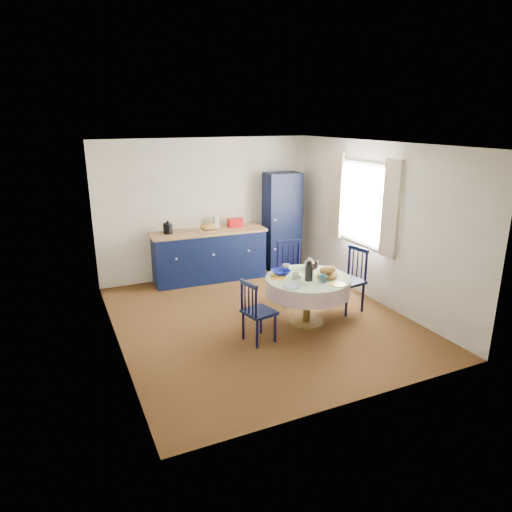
{
  "coord_description": "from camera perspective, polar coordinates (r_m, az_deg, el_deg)",
  "views": [
    {
      "loc": [
        -2.61,
        -5.55,
        2.84
      ],
      "look_at": [
        0.03,
        0.2,
        0.91
      ],
      "focal_mm": 32.0,
      "sensor_mm": 36.0,
      "label": 1
    }
  ],
  "objects": [
    {
      "name": "chair_far",
      "position": [
        7.23,
        4.44,
        -2.0
      ],
      "size": [
        0.49,
        0.47,
        0.98
      ],
      "rotation": [
        0.0,
        0.0,
        -0.14
      ],
      "color": "black",
      "rests_on": "floor"
    },
    {
      "name": "cobalt_bowl",
      "position": [
        6.44,
        3.13,
        -2.04
      ],
      "size": [
        0.27,
        0.27,
        0.07
      ],
      "primitive_type": "imported",
      "color": "navy",
      "rests_on": "dining_table"
    },
    {
      "name": "ceiling",
      "position": [
        6.14,
        0.55,
        13.82
      ],
      "size": [
        4.5,
        4.5,
        0.0
      ],
      "primitive_type": "plane",
      "rotation": [
        3.14,
        0.0,
        0.0
      ],
      "color": "white",
      "rests_on": "wall_back"
    },
    {
      "name": "pantry_cabinet",
      "position": [
        8.76,
        3.26,
        4.34
      ],
      "size": [
        0.67,
        0.5,
        1.85
      ],
      "rotation": [
        0.0,
        0.0,
        -0.06
      ],
      "color": "black",
      "rests_on": "floor"
    },
    {
      "name": "kitchen_counter",
      "position": [
        8.26,
        -5.91,
        0.23
      ],
      "size": [
        2.08,
        0.74,
        1.15
      ],
      "rotation": [
        0.0,
        0.0,
        -0.05
      ],
      "color": "black",
      "rests_on": "floor"
    },
    {
      "name": "mug_d",
      "position": [
        6.58,
        3.8,
        -1.47
      ],
      "size": [
        0.11,
        0.11,
        0.1
      ],
      "primitive_type": "imported",
      "color": "silver",
      "rests_on": "dining_table"
    },
    {
      "name": "dining_table",
      "position": [
        6.4,
        6.52,
        -3.67
      ],
      "size": [
        1.18,
        1.18,
        0.99
      ],
      "color": "#543F18",
      "rests_on": "floor"
    },
    {
      "name": "window",
      "position": [
        7.53,
        13.2,
        6.48
      ],
      "size": [
        0.1,
        1.74,
        1.45
      ],
      "color": "white",
      "rests_on": "wall_right"
    },
    {
      "name": "wall_right",
      "position": [
        7.38,
        14.75,
        3.99
      ],
      "size": [
        0.02,
        4.5,
        2.5
      ],
      "primitive_type": "cube",
      "color": "white",
      "rests_on": "floor"
    },
    {
      "name": "mug_a",
      "position": [
        6.28,
        5.0,
        -2.48
      ],
      "size": [
        0.11,
        0.11,
        0.09
      ],
      "primitive_type": "imported",
      "color": "silver",
      "rests_on": "dining_table"
    },
    {
      "name": "chair_right",
      "position": [
        7.04,
        11.61,
        -2.82
      ],
      "size": [
        0.48,
        0.49,
        0.98
      ],
      "rotation": [
        0.0,
        0.0,
        -1.43
      ],
      "color": "black",
      "rests_on": "floor"
    },
    {
      "name": "floor",
      "position": [
        6.75,
        0.49,
        -7.87
      ],
      "size": [
        4.5,
        4.5,
        0.0
      ],
      "primitive_type": "plane",
      "color": "black",
      "rests_on": "ground"
    },
    {
      "name": "chair_left",
      "position": [
        5.94,
        0.1,
        -6.89
      ],
      "size": [
        0.43,
        0.45,
        0.86
      ],
      "rotation": [
        0.0,
        0.0,
        1.78
      ],
      "color": "black",
      "rests_on": "floor"
    },
    {
      "name": "mug_b",
      "position": [
        6.22,
        8.42,
        -2.75
      ],
      "size": [
        0.11,
        0.11,
        0.1
      ],
      "primitive_type": "imported",
      "color": "#326B7D",
      "rests_on": "dining_table"
    },
    {
      "name": "wall_left",
      "position": [
        5.8,
        -17.67,
        0.27
      ],
      "size": [
        0.02,
        4.5,
        2.5
      ],
      "primitive_type": "cube",
      "color": "white",
      "rests_on": "floor"
    },
    {
      "name": "wall_back",
      "position": [
        8.37,
        -6.07,
        5.95
      ],
      "size": [
        4.0,
        0.02,
        2.5
      ],
      "primitive_type": "cube",
      "color": "white",
      "rests_on": "floor"
    },
    {
      "name": "mug_c",
      "position": [
        6.71,
        7.23,
        -1.2
      ],
      "size": [
        0.13,
        0.13,
        0.1
      ],
      "primitive_type": "imported",
      "color": "black",
      "rests_on": "dining_table"
    }
  ]
}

